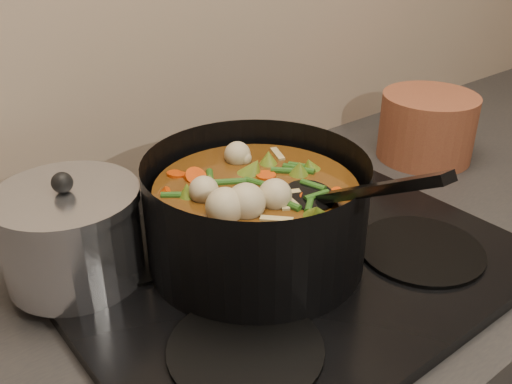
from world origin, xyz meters
TOP-DOWN VIEW (x-y plane):
  - stovetop at (0.00, 1.93)m, footprint 0.62×0.54m
  - stockpot at (-0.04, 1.94)m, footprint 0.36×0.44m
  - saucepan at (-0.25, 2.06)m, footprint 0.19×0.19m
  - terracotta_crock at (0.47, 2.03)m, footprint 0.19×0.19m

SIDE VIEW (x-z plane):
  - stovetop at x=0.00m, z-range 0.91..0.93m
  - terracotta_crock at x=0.47m, z-range 0.91..1.04m
  - saucepan at x=-0.25m, z-range 0.92..1.07m
  - stockpot at x=-0.04m, z-range 0.89..1.11m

